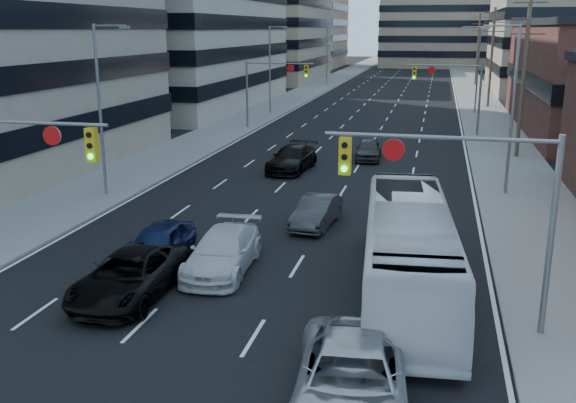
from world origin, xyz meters
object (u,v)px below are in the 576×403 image
(transit_bus, at_px, (408,251))
(black_pickup, at_px, (130,276))
(sedan_blue, at_px, (158,245))
(white_van, at_px, (223,251))
(silver_suv, at_px, (351,380))

(transit_bus, bearing_deg, black_pickup, -171.76)
(black_pickup, xyz_separation_m, sedan_blue, (-0.35, 3.09, 0.02))
(white_van, height_order, sedan_blue, sedan_blue)
(silver_suv, height_order, transit_bus, transit_bus)
(white_van, bearing_deg, silver_suv, -56.48)
(black_pickup, relative_size, transit_bus, 0.47)
(white_van, distance_m, transit_bus, 6.91)
(silver_suv, bearing_deg, black_pickup, 143.04)
(white_van, bearing_deg, transit_bus, -10.38)
(black_pickup, bearing_deg, sedan_blue, 96.08)
(sedan_blue, bearing_deg, black_pickup, -86.32)
(transit_bus, distance_m, sedan_blue, 9.50)
(black_pickup, height_order, sedan_blue, sedan_blue)
(black_pickup, height_order, transit_bus, transit_bus)
(transit_bus, xyz_separation_m, sedan_blue, (-9.41, 0.98, -0.84))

